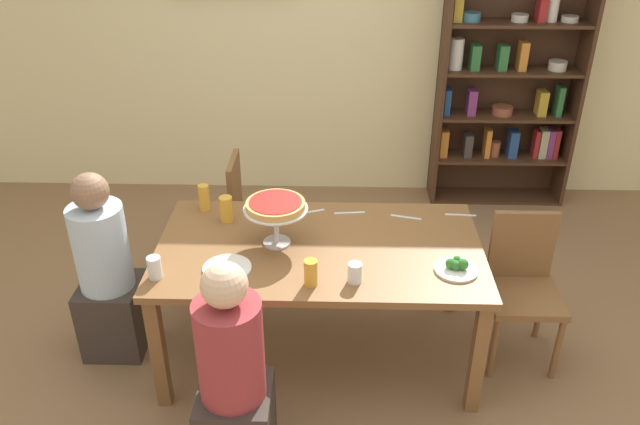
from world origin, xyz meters
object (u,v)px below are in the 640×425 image
(chair_far_left, at_px, (253,212))
(water_glass_clear_near, at_px, (355,273))
(cutlery_fork_far, at_px, (406,217))
(chair_head_east, at_px, (522,281))
(cutlery_knife_near, at_px, (310,212))
(bookshelf, at_px, (509,71))
(beer_glass_amber_tall, at_px, (226,209))
(cutlery_knife_far, at_px, (461,215))
(diner_head_west, at_px, (107,279))
(salad_plate_far_diner, at_px, (226,268))
(beer_glass_amber_spare, at_px, (311,273))
(diner_near_left, at_px, (233,385))
(cutlery_fork_near, at_px, (350,213))
(dining_table, at_px, (319,258))
(deep_dish_pizza_stand, at_px, (276,208))
(water_glass_clear_far, at_px, (155,267))
(salad_plate_near_diner, at_px, (457,267))
(beer_glass_amber_short, at_px, (204,197))

(chair_far_left, bearing_deg, water_glass_clear_near, 30.10)
(cutlery_fork_far, bearing_deg, water_glass_clear_near, 78.20)
(chair_head_east, distance_m, cutlery_knife_near, 1.28)
(bookshelf, bearing_deg, water_glass_clear_near, -118.01)
(cutlery_knife_near, height_order, cutlery_fork_far, same)
(beer_glass_amber_tall, distance_m, cutlery_knife_far, 1.36)
(diner_head_west, relative_size, salad_plate_far_diner, 4.61)
(beer_glass_amber_spare, bearing_deg, diner_near_left, -127.19)
(water_glass_clear_near, distance_m, cutlery_fork_near, 0.69)
(salad_plate_far_diner, distance_m, cutlery_knife_far, 1.42)
(dining_table, relative_size, bookshelf, 0.80)
(dining_table, height_order, deep_dish_pizza_stand, deep_dish_pizza_stand)
(deep_dish_pizza_stand, bearing_deg, water_glass_clear_far, -149.81)
(cutlery_fork_far, bearing_deg, chair_head_east, 172.40)
(cutlery_fork_near, height_order, cutlery_knife_near, same)
(dining_table, distance_m, water_glass_clear_far, 0.88)
(diner_head_west, xyz_separation_m, beer_glass_amber_spare, (1.17, -0.36, 0.32))
(beer_glass_amber_tall, relative_size, beer_glass_amber_spare, 1.10)
(chair_head_east, bearing_deg, diner_near_left, 29.48)
(diner_head_west, distance_m, cutlery_knife_far, 2.07)
(salad_plate_near_diner, height_order, beer_glass_amber_spare, beer_glass_amber_spare)
(cutlery_knife_near, bearing_deg, cutlery_fork_near, 158.54)
(cutlery_knife_near, bearing_deg, water_glass_clear_near, 89.35)
(bookshelf, bearing_deg, water_glass_clear_far, -133.86)
(chair_head_east, relative_size, water_glass_clear_far, 7.38)
(diner_head_west, bearing_deg, cutlery_fork_far, 10.28)
(chair_far_left, xyz_separation_m, beer_glass_amber_tall, (-0.07, -0.56, 0.33))
(bookshelf, distance_m, water_glass_clear_near, 2.66)
(water_glass_clear_near, bearing_deg, salad_plate_near_diner, 11.82)
(salad_plate_near_diner, xyz_separation_m, beer_glass_amber_spare, (-0.73, -0.14, 0.05))
(salad_plate_near_diner, relative_size, beer_glass_amber_spare, 1.60)
(beer_glass_amber_tall, xyz_separation_m, water_glass_clear_far, (-0.27, -0.57, -0.02))
(cutlery_fork_near, bearing_deg, beer_glass_amber_tall, 2.23)
(diner_head_west, xyz_separation_m, beer_glass_amber_tall, (0.66, 0.24, 0.32))
(deep_dish_pizza_stand, height_order, salad_plate_far_diner, deep_dish_pizza_stand)
(salad_plate_near_diner, distance_m, beer_glass_amber_spare, 0.75)
(beer_glass_amber_tall, distance_m, beer_glass_amber_short, 0.20)
(water_glass_clear_near, height_order, water_glass_clear_far, water_glass_clear_far)
(bookshelf, relative_size, water_glass_clear_near, 21.12)
(chair_far_left, height_order, salad_plate_far_diner, chair_far_left)
(deep_dish_pizza_stand, bearing_deg, beer_glass_amber_tall, 142.87)
(salad_plate_near_diner, bearing_deg, cutlery_fork_near, 132.88)
(cutlery_knife_near, relative_size, cutlery_knife_far, 1.00)
(chair_far_left, height_order, cutlery_fork_far, chair_far_left)
(chair_head_east, height_order, water_glass_clear_far, chair_head_east)
(beer_glass_amber_spare, xyz_separation_m, water_glass_clear_far, (-0.78, 0.04, -0.01))
(bookshelf, xyz_separation_m, diner_near_left, (-1.79, -2.81, -0.61))
(dining_table, relative_size, salad_plate_far_diner, 7.05)
(chair_head_east, xyz_separation_m, water_glass_clear_far, (-1.96, -0.38, 0.31))
(salad_plate_near_diner, relative_size, water_glass_clear_near, 2.12)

